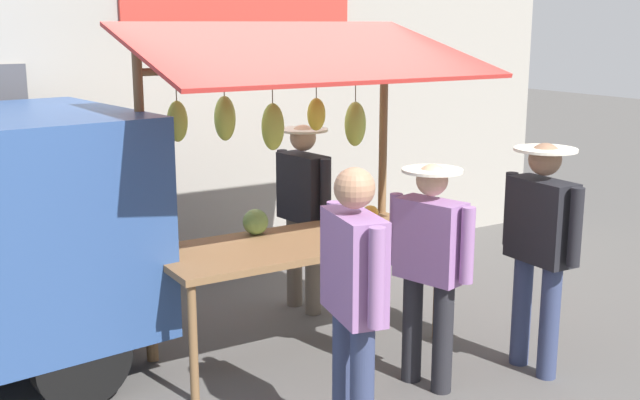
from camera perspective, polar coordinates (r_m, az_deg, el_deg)
name	(u,v)px	position (r m, az deg, el deg)	size (l,w,h in m)	color
ground_plane	(300,349)	(6.28, -1.46, -10.67)	(40.00, 40.00, 0.00)	#514F4C
street_backdrop	(180,107)	(7.77, -10.03, 6.65)	(9.00, 0.30, 3.40)	#9E998E
market_stall	(296,152)	(5.89, -1.71, 3.49)	(2.50, 1.46, 2.50)	brown
vendor_with_sunhat	(303,202)	(6.82, -1.21, -0.16)	(0.43, 0.70, 1.65)	#726656
shopper_with_shopping_bag	(354,290)	(4.53, 2.43, -6.53)	(0.32, 0.71, 1.71)	navy
shopper_with_ponytail	(430,259)	(5.42, 7.90, -4.24)	(0.41, 0.66, 1.58)	#232328
shopper_in_striped_shirt	(540,239)	(5.80, 15.57, -2.70)	(0.43, 0.71, 1.68)	navy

